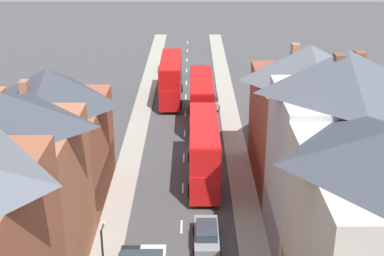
{
  "coord_description": "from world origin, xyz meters",
  "views": [
    {
      "loc": [
        0.79,
        -10.13,
        21.92
      ],
      "look_at": [
        0.75,
        38.23,
        2.17
      ],
      "focal_mm": 50.0,
      "sensor_mm": 36.0,
      "label": 1
    }
  ],
  "objects_px": {
    "double_decker_bus_lead": "(171,78)",
    "car_parked_right_b": "(200,72)",
    "car_near_blue": "(174,72)",
    "car_parked_right_a": "(166,65)",
    "car_mid_black": "(212,101)",
    "double_decker_bus_mid_street": "(204,150)",
    "car_parked_left_b": "(207,235)",
    "double_decker_bus_far_approaching": "(202,100)"
  },
  "relations": [
    {
      "from": "double_decker_bus_lead",
      "to": "car_parked_right_b",
      "type": "distance_m",
      "value": 10.68
    },
    {
      "from": "car_parked_left_b",
      "to": "double_decker_bus_lead",
      "type": "bearing_deg",
      "value": 96.61
    },
    {
      "from": "double_decker_bus_far_approaching",
      "to": "car_parked_left_b",
      "type": "relative_size",
      "value": 2.37
    },
    {
      "from": "double_decker_bus_mid_street",
      "to": "car_near_blue",
      "type": "relative_size",
      "value": 2.61
    },
    {
      "from": "car_parked_left_b",
      "to": "car_parked_right_b",
      "type": "bearing_deg",
      "value": 90.0
    },
    {
      "from": "car_mid_black",
      "to": "car_parked_right_b",
      "type": "relative_size",
      "value": 0.9
    },
    {
      "from": "car_parked_right_a",
      "to": "car_mid_black",
      "type": "bearing_deg",
      "value": -68.64
    },
    {
      "from": "double_decker_bus_mid_street",
      "to": "car_mid_black",
      "type": "height_order",
      "value": "double_decker_bus_mid_street"
    },
    {
      "from": "car_near_blue",
      "to": "car_parked_right_a",
      "type": "xyz_separation_m",
      "value": [
        -1.3,
        3.72,
        -0.04
      ]
    },
    {
      "from": "car_mid_black",
      "to": "double_decker_bus_far_approaching",
      "type": "bearing_deg",
      "value": -103.27
    },
    {
      "from": "double_decker_bus_lead",
      "to": "double_decker_bus_mid_street",
      "type": "distance_m",
      "value": 21.37
    },
    {
      "from": "double_decker_bus_lead",
      "to": "car_parked_left_b",
      "type": "bearing_deg",
      "value": -83.39
    },
    {
      "from": "double_decker_bus_far_approaching",
      "to": "car_parked_right_a",
      "type": "distance_m",
      "value": 22.04
    },
    {
      "from": "car_parked_right_a",
      "to": "car_parked_left_b",
      "type": "xyz_separation_m",
      "value": [
        4.9,
        -44.32,
        0.04
      ]
    },
    {
      "from": "double_decker_bus_far_approaching",
      "to": "car_near_blue",
      "type": "height_order",
      "value": "double_decker_bus_far_approaching"
    },
    {
      "from": "double_decker_bus_far_approaching",
      "to": "car_parked_right_a",
      "type": "relative_size",
      "value": 2.66
    },
    {
      "from": "car_parked_right_b",
      "to": "double_decker_bus_lead",
      "type": "bearing_deg",
      "value": -110.13
    },
    {
      "from": "car_mid_black",
      "to": "car_parked_right_b",
      "type": "distance_m",
      "value": 12.59
    },
    {
      "from": "double_decker_bus_mid_street",
      "to": "car_near_blue",
      "type": "bearing_deg",
      "value": 96.71
    },
    {
      "from": "car_parked_right_a",
      "to": "double_decker_bus_far_approaching",
      "type": "bearing_deg",
      "value": -77.13
    },
    {
      "from": "car_near_blue",
      "to": "car_mid_black",
      "type": "height_order",
      "value": "car_near_blue"
    },
    {
      "from": "car_near_blue",
      "to": "car_parked_right_a",
      "type": "height_order",
      "value": "car_near_blue"
    },
    {
      "from": "double_decker_bus_mid_street",
      "to": "car_parked_right_a",
      "type": "relative_size",
      "value": 2.66
    },
    {
      "from": "double_decker_bus_far_approaching",
      "to": "car_parked_left_b",
      "type": "distance_m",
      "value": 23.01
    },
    {
      "from": "double_decker_bus_far_approaching",
      "to": "car_mid_black",
      "type": "bearing_deg",
      "value": 76.73
    },
    {
      "from": "car_parked_right_b",
      "to": "car_parked_left_b",
      "type": "bearing_deg",
      "value": -90.0
    },
    {
      "from": "double_decker_bus_lead",
      "to": "car_parked_right_a",
      "type": "distance_m",
      "value": 13.39
    },
    {
      "from": "car_parked_right_a",
      "to": "car_mid_black",
      "type": "relative_size",
      "value": 1.06
    },
    {
      "from": "double_decker_bus_lead",
      "to": "double_decker_bus_mid_street",
      "type": "height_order",
      "value": "same"
    },
    {
      "from": "car_mid_black",
      "to": "car_parked_right_b",
      "type": "bearing_deg",
      "value": 95.93
    },
    {
      "from": "double_decker_bus_mid_street",
      "to": "car_parked_right_a",
      "type": "bearing_deg",
      "value": 98.13
    },
    {
      "from": "car_near_blue",
      "to": "car_parked_right_b",
      "type": "xyz_separation_m",
      "value": [
        3.6,
        0.39,
        -0.04
      ]
    },
    {
      "from": "double_decker_bus_far_approaching",
      "to": "car_parked_right_b",
      "type": "relative_size",
      "value": 2.55
    },
    {
      "from": "car_mid_black",
      "to": "double_decker_bus_lead",
      "type": "bearing_deg",
      "value": 151.38
    },
    {
      "from": "double_decker_bus_mid_street",
      "to": "car_parked_right_a",
      "type": "distance_m",
      "value": 34.64
    },
    {
      "from": "double_decker_bus_mid_street",
      "to": "car_near_blue",
      "type": "height_order",
      "value": "double_decker_bus_mid_street"
    },
    {
      "from": "double_decker_bus_far_approaching",
      "to": "car_parked_right_b",
      "type": "bearing_deg",
      "value": 89.97
    },
    {
      "from": "double_decker_bus_mid_street",
      "to": "car_mid_black",
      "type": "distance_m",
      "value": 18.54
    },
    {
      "from": "double_decker_bus_lead",
      "to": "double_decker_bus_mid_street",
      "type": "bearing_deg",
      "value": -80.3
    },
    {
      "from": "double_decker_bus_lead",
      "to": "double_decker_bus_mid_street",
      "type": "relative_size",
      "value": 1.0
    },
    {
      "from": "car_mid_black",
      "to": "car_parked_left_b",
      "type": "bearing_deg",
      "value": -92.61
    },
    {
      "from": "car_mid_black",
      "to": "car_parked_right_a",
      "type": "bearing_deg",
      "value": 111.36
    }
  ]
}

